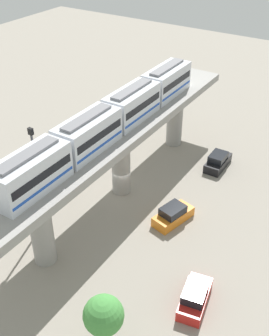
# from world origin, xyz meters

# --- Properties ---
(ground_plane) EXTENTS (120.00, 120.00, 0.00)m
(ground_plane) POSITION_xyz_m (0.00, 0.00, 0.00)
(ground_plane) COLOR gray
(viaduct) EXTENTS (5.20, 35.80, 7.55)m
(viaduct) POSITION_xyz_m (0.00, 0.00, 5.91)
(viaduct) COLOR #999691
(viaduct) RESTS_ON ground
(train) EXTENTS (2.64, 27.45, 3.24)m
(train) POSITION_xyz_m (0.00, 1.39, 9.09)
(train) COLOR silver
(train) RESTS_ON viaduct
(parked_car_orange) EXTENTS (2.77, 4.51, 1.76)m
(parked_car_orange) POSITION_xyz_m (-6.85, 1.41, 0.74)
(parked_car_orange) COLOR orange
(parked_car_orange) RESTS_ON ground
(parked_car_red) EXTENTS (2.52, 4.45, 1.76)m
(parked_car_red) POSITION_xyz_m (-12.76, 9.02, 0.74)
(parked_car_red) COLOR red
(parked_car_red) RESTS_ON ground
(parked_car_black) EXTENTS (1.85, 4.22, 1.76)m
(parked_car_black) POSITION_xyz_m (-6.75, -9.60, 0.74)
(parked_car_black) COLOR black
(parked_car_black) RESTS_ON ground
(tree_near_viaduct) EXTENTS (2.79, 2.79, 4.49)m
(tree_near_viaduct) POSITION_xyz_m (-8.97, 15.42, 3.07)
(tree_near_viaduct) COLOR brown
(tree_near_viaduct) RESTS_ON ground
(signal_post) EXTENTS (0.44, 0.28, 10.15)m
(signal_post) POSITION_xyz_m (3.40, 8.10, 5.60)
(signal_post) COLOR #4C4C51
(signal_post) RESTS_ON ground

